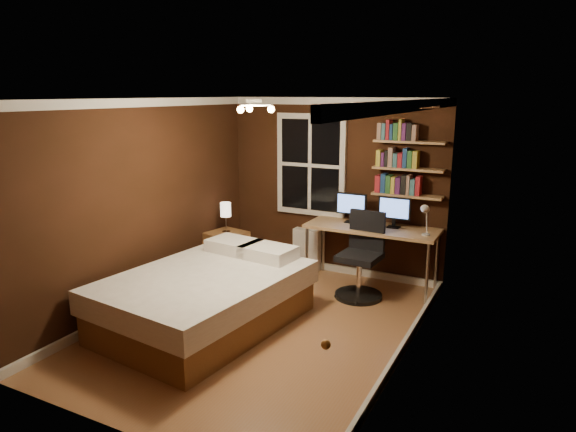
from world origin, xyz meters
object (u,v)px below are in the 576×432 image
at_px(monitor_right, 394,212).
at_px(desk_lamp, 426,220).
at_px(bed, 207,298).
at_px(bedside_lamp, 226,218).
at_px(monitor_left, 351,208).
at_px(radiator, 307,249).
at_px(office_chair, 361,264).
at_px(nightstand, 227,253).
at_px(desk, 372,231).

xyz_separation_m(monitor_right, desk_lamp, (0.46, -0.27, 0.01)).
bearing_deg(bed, monitor_right, 60.51).
xyz_separation_m(bedside_lamp, monitor_left, (1.68, 0.54, 0.20)).
bearing_deg(radiator, desk_lamp, -13.17).
height_order(radiator, office_chair, office_chair).
relative_size(nightstand, office_chair, 0.56).
xyz_separation_m(desk, desk_lamp, (0.73, -0.18, 0.28)).
height_order(bedside_lamp, desk, bedside_lamp).
xyz_separation_m(radiator, monitor_right, (1.32, -0.15, 0.73)).
bearing_deg(bed, desk, 64.49).
bearing_deg(office_chair, monitor_left, 128.18).
height_order(nightstand, desk, desk).
height_order(nightstand, monitor_right, monitor_right).
xyz_separation_m(bed, radiator, (0.20, 2.23, -0.02)).
distance_m(radiator, desk_lamp, 1.98).
distance_m(desk, office_chair, 0.53).
bearing_deg(bedside_lamp, desk_lamp, 5.68).
xyz_separation_m(desk, monitor_left, (-0.33, 0.09, 0.27)).
relative_size(radiator, office_chair, 0.55).
xyz_separation_m(nightstand, office_chair, (2.02, 0.05, 0.12)).
bearing_deg(bed, radiator, 91.52).
height_order(radiator, desk_lamp, desk_lamp).
distance_m(bed, desk_lamp, 2.79).
bearing_deg(desk_lamp, office_chair, -163.06).
bearing_deg(radiator, desk, -12.64).
xyz_separation_m(bed, desk, (1.26, 2.00, 0.44)).
xyz_separation_m(radiator, office_chair, (1.06, -0.64, 0.13)).
relative_size(monitor_right, desk_lamp, 0.97).
bearing_deg(desk_lamp, bedside_lamp, -174.32).
bearing_deg(bed, bedside_lamp, 122.85).
height_order(monitor_left, office_chair, monitor_left).
height_order(nightstand, monitor_left, monitor_left).
distance_m(bed, office_chair, 2.03).
bearing_deg(desk, office_chair, -89.54).
xyz_separation_m(bedside_lamp, desk, (2.01, 0.45, -0.06)).
bearing_deg(radiator, bedside_lamp, -144.21).
xyz_separation_m(bed, monitor_left, (0.93, 2.08, 0.71)).
bearing_deg(radiator, nightstand, -144.21).
bearing_deg(bedside_lamp, nightstand, 0.00).
xyz_separation_m(bedside_lamp, office_chair, (2.02, 0.05, -0.40)).
relative_size(monitor_left, monitor_right, 1.00).
distance_m(radiator, desk, 1.18).
xyz_separation_m(bedside_lamp, monitor_right, (2.28, 0.54, 0.20)).
bearing_deg(desk, bed, -122.21).
height_order(desk_lamp, office_chair, desk_lamp).
bearing_deg(monitor_left, radiator, 168.37).
distance_m(desk, monitor_right, 0.39).
bearing_deg(monitor_left, bed, -114.00).
distance_m(monitor_right, office_chair, 0.82).
bearing_deg(monitor_right, bed, -126.19).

